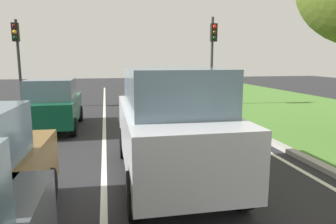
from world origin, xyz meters
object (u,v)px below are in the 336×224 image
at_px(car_suv_ahead, 171,123).
at_px(car_hatchback_far, 53,104).
at_px(traffic_light_overhead_left, 17,48).
at_px(traffic_light_near_right, 213,47).

xyz_separation_m(car_suv_ahead, car_hatchback_far, (-3.08, 5.29, -0.28)).
xyz_separation_m(car_suv_ahead, traffic_light_overhead_left, (-5.53, 10.90, 1.85)).
bearing_deg(car_suv_ahead, traffic_light_overhead_left, 117.52).
distance_m(car_suv_ahead, traffic_light_near_right, 10.62).
distance_m(car_suv_ahead, traffic_light_overhead_left, 12.36).
bearing_deg(car_hatchback_far, traffic_light_overhead_left, 113.76).
relative_size(car_suv_ahead, traffic_light_near_right, 0.98).
relative_size(car_suv_ahead, car_hatchback_far, 1.22).
bearing_deg(car_hatchback_far, car_suv_ahead, -59.69).
distance_m(traffic_light_near_right, traffic_light_overhead_left, 9.89).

